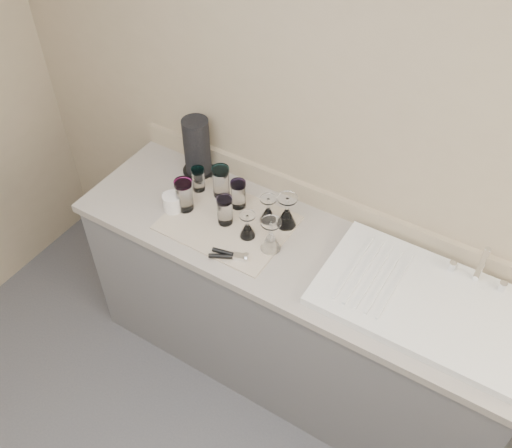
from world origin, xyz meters
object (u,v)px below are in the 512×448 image
Objects in this scene: tumbler_cyan at (221,182)px; tumbler_magenta at (184,195)px; tumbler_purple at (238,194)px; tumbler_lavender at (225,210)px; goblet_back_right at (287,216)px; white_mug at (172,203)px; can_opener at (229,255)px; goblet_back_left at (268,213)px; goblet_front_right at (271,239)px; tumbler_teal at (198,179)px; paper_towel_roll at (197,148)px; goblet_front_left at (247,229)px; sink_unit at (424,301)px.

tumbler_magenta is (-0.09, -0.16, -0.00)m from tumbler_cyan.
tumbler_lavender is (0.01, -0.12, 0.00)m from tumbler_purple.
goblet_back_right is 1.23× the size of white_mug.
tumbler_lavender reaches higher than can_opener.
tumbler_magenta is at bearing -160.20° from goblet_back_left.
tumbler_magenta is at bearing 178.86° from goblet_front_right.
tumbler_teal is at bearing 162.78° from goblet_front_right.
goblet_front_left is at bearing -29.74° from paper_towel_roll.
sink_unit is 2.75× the size of paper_towel_roll.
can_opener is at bearing -51.58° from tumbler_lavender.
sink_unit reaches higher than tumbler_cyan.
tumbler_cyan is at bearing 178.09° from goblet_back_right.
tumbler_purple is 1.13× the size of goblet_front_left.
tumbler_cyan is at bearing 54.72° from white_mug.
goblet_back_right is at bearing 70.14° from can_opener.
paper_towel_roll is at bearing 169.30° from goblet_back_right.
tumbler_cyan is 0.40m from can_opener.
goblet_back_right is 0.16m from goblet_front_right.
tumbler_cyan reaches higher than goblet_front_right.
sink_unit is 0.76m from goblet_back_left.
paper_towel_roll reaches higher than goblet_front_left.
white_mug is (-0.49, -0.18, -0.02)m from goblet_back_right.
sink_unit is 1.03m from tumbler_cyan.
tumbler_magenta is 1.00× the size of goblet_back_right.
tumbler_magenta is at bearing -80.25° from tumbler_teal.
tumbler_magenta reaches higher than tumbler_teal.
tumbler_purple is 0.87× the size of can_opener.
tumbler_cyan is 0.19m from tumbler_magenta.
goblet_back_left is at bearing -3.63° from tumbler_purple.
sink_unit is 6.58× the size of goblet_front_left.
tumbler_teal is at bearing -178.78° from goblet_back_right.
sink_unit is 5.13× the size of goblet_back_right.
tumbler_purple is (0.11, -0.02, -0.01)m from tumbler_cyan.
tumbler_purple reaches higher than can_opener.
paper_towel_roll is at bearing 143.31° from tumbler_lavender.
tumbler_lavender is at bearing -36.69° from paper_towel_roll.
paper_towel_roll is (-0.11, 0.25, 0.06)m from tumbler_magenta.
white_mug is at bearing -145.37° from tumbler_magenta.
goblet_front_left is (0.36, -0.14, -0.02)m from tumbler_teal.
can_opener is 0.40m from white_mug.
goblet_back_right reaches higher than goblet_back_left.
goblet_front_left is at bearing 5.14° from white_mug.
paper_towel_roll is (-0.20, 0.09, 0.06)m from tumbler_cyan.
tumbler_teal is 0.76× the size of tumbler_cyan.
tumbler_lavender is 0.26m from white_mug.
tumbler_lavender is 1.10× the size of white_mug.
tumbler_purple is 0.88× the size of goblet_back_right.
tumbler_purple is at bearing 176.37° from goblet_back_left.
tumbler_cyan and goblet_back_right have the same top height.
tumbler_teal is 0.26m from tumbler_lavender.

